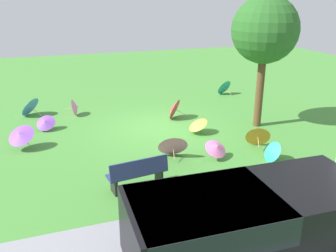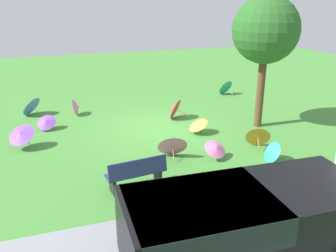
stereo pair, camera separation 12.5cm
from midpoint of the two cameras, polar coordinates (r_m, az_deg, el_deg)
ground at (r=14.07m, az=-1.70°, el=-0.26°), size 40.00×40.00×0.00m
road_strip at (r=7.98m, az=16.51°, el=-18.52°), size 40.00×4.30×0.01m
van_dark at (r=7.03m, az=11.10°, el=-14.69°), size 4.67×2.27×1.53m
park_bench at (r=9.58m, az=-5.17°, el=-7.46°), size 1.65×0.67×0.90m
shade_tree at (r=13.94m, az=14.83°, el=14.35°), size 2.45×2.45×4.92m
parasol_pink_0 at (r=11.40m, az=0.42°, el=-2.93°), size 1.06×0.88×0.86m
parasol_red_0 at (r=14.99m, az=0.55°, el=2.82°), size 0.97×1.00×0.89m
parasol_yellow_0 at (r=13.41m, az=4.41°, el=0.31°), size 0.75×0.79×0.61m
parasol_purple_0 at (r=14.45m, az=-19.05°, el=0.59°), size 0.89×0.85×0.61m
parasol_blue_0 at (r=16.50m, az=-21.39°, el=3.03°), size 1.13×1.17×0.89m
parasol_purple_1 at (r=12.87m, az=-22.57°, el=-1.24°), size 1.17×1.15×0.86m
parasol_pink_1 at (r=11.33m, az=7.33°, el=-3.40°), size 0.82×0.80×0.66m
parasol_teal_0 at (r=11.58m, az=15.69°, el=-3.89°), size 0.70×0.70×0.66m
parasol_orange_0 at (r=12.56m, az=13.70°, el=-1.39°), size 0.97×0.88×0.82m
parasol_pink_2 at (r=15.93m, az=-14.58°, el=2.90°), size 0.77×0.77×0.73m
parasol_teal_1 at (r=19.03m, az=8.52°, el=6.21°), size 0.98×0.97×0.82m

